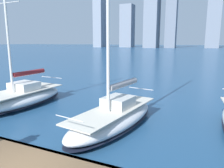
# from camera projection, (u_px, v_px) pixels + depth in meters

# --- Properties ---
(city_skyline) EXTENTS (167.59, 23.14, 52.97)m
(city_skyline) POSITION_uv_depth(u_px,v_px,m) (215.00, 14.00, 144.83)
(city_skyline) COLOR slate
(city_skyline) RESTS_ON ground
(sailboat_grey) EXTENTS (3.26, 7.46, 12.51)m
(sailboat_grey) POSITION_uv_depth(u_px,v_px,m) (114.00, 115.00, 11.48)
(sailboat_grey) COLOR white
(sailboat_grey) RESTS_ON ground
(sailboat_maroon) EXTENTS (3.20, 7.38, 10.74)m
(sailboat_maroon) POSITION_uv_depth(u_px,v_px,m) (20.00, 97.00, 15.42)
(sailboat_maroon) COLOR silver
(sailboat_maroon) RESTS_ON ground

